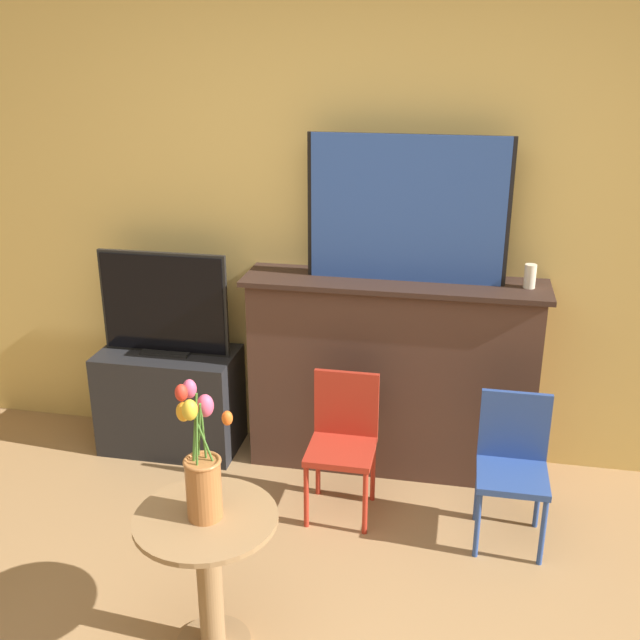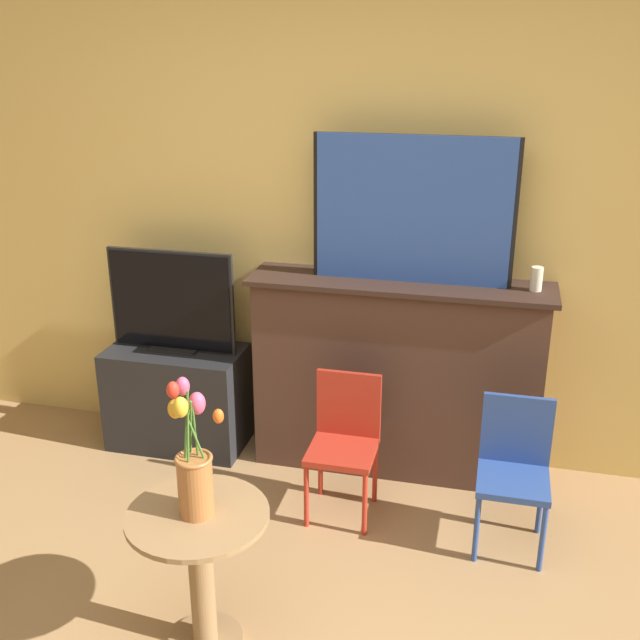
# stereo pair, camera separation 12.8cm
# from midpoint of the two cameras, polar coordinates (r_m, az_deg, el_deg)

# --- Properties ---
(wall_back) EXTENTS (8.00, 0.06, 2.70)m
(wall_back) POSITION_cam_midpoint_polar(r_m,az_deg,el_deg) (3.78, 3.03, 8.81)
(wall_back) COLOR #E0BC66
(wall_back) RESTS_ON ground
(fireplace_mantel) EXTENTS (1.49, 0.37, 1.02)m
(fireplace_mantel) POSITION_cam_midpoint_polar(r_m,az_deg,el_deg) (3.84, 4.51, -4.04)
(fireplace_mantel) COLOR #4C3328
(fireplace_mantel) RESTS_ON ground
(painting) EXTENTS (0.96, 0.03, 0.69)m
(painting) POSITION_cam_midpoint_polar(r_m,az_deg,el_deg) (3.57, 5.62, 8.37)
(painting) COLOR black
(painting) RESTS_ON fireplace_mantel
(mantel_candle) EXTENTS (0.06, 0.06, 0.11)m
(mantel_candle) POSITION_cam_midpoint_polar(r_m,az_deg,el_deg) (3.63, 14.74, 3.25)
(mantel_candle) COLOR silver
(mantel_candle) RESTS_ON fireplace_mantel
(tv_stand) EXTENTS (0.73, 0.39, 0.56)m
(tv_stand) POSITION_cam_midpoint_polar(r_m,az_deg,el_deg) (4.19, -12.17, -5.98)
(tv_stand) COLOR #232326
(tv_stand) RESTS_ON ground
(tv_monitor) EXTENTS (0.69, 0.12, 0.55)m
(tv_monitor) POSITION_cam_midpoint_polar(r_m,az_deg,el_deg) (3.98, -12.72, 1.12)
(tv_monitor) COLOR black
(tv_monitor) RESTS_ON tv_stand
(chair_red) EXTENTS (0.31, 0.31, 0.67)m
(chair_red) POSITION_cam_midpoint_polar(r_m,az_deg,el_deg) (3.53, 0.72, -8.82)
(chair_red) COLOR #B22D1E
(chair_red) RESTS_ON ground
(chair_blue) EXTENTS (0.31, 0.31, 0.67)m
(chair_blue) POSITION_cam_midpoint_polar(r_m,az_deg,el_deg) (3.44, 13.42, -10.34)
(chair_blue) COLOR #2D4C99
(chair_blue) RESTS_ON ground
(side_table) EXTENTS (0.51, 0.51, 0.57)m
(side_table) POSITION_cam_midpoint_polar(r_m,az_deg,el_deg) (2.83, -9.83, -17.87)
(side_table) COLOR #99754C
(side_table) RESTS_ON ground
(vase_tulips) EXTENTS (0.19, 0.18, 0.50)m
(vase_tulips) POSITION_cam_midpoint_polar(r_m,az_deg,el_deg) (2.62, -10.41, -11.14)
(vase_tulips) COLOR #AD6B38
(vase_tulips) RESTS_ON side_table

